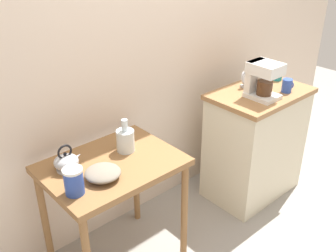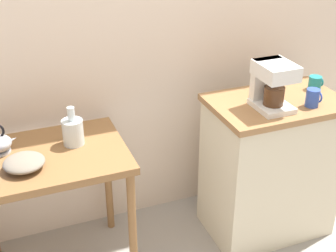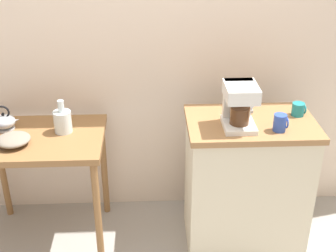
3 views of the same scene
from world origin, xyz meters
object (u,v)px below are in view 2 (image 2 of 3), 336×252
object	(u,v)px
bowl_stoneware	(24,163)
glass_carafe_vase	(73,131)
mug_dark_teal	(315,83)
table_clock	(265,83)
coffee_maker	(272,83)
mug_blue	(313,98)

from	to	relation	value
bowl_stoneware	glass_carafe_vase	bearing A→B (deg)	30.01
mug_dark_teal	table_clock	bearing A→B (deg)	167.27
glass_carafe_vase	coffee_maker	size ratio (longest dim) A/B	0.81
mug_dark_teal	bowl_stoneware	bearing A→B (deg)	-177.85
glass_carafe_vase	table_clock	size ratio (longest dim) A/B	1.63
bowl_stoneware	table_clock	bearing A→B (deg)	5.44
bowl_stoneware	mug_dark_teal	distance (m)	1.70
glass_carafe_vase	bowl_stoneware	bearing A→B (deg)	-149.99
coffee_maker	mug_blue	distance (m)	0.25
bowl_stoneware	glass_carafe_vase	distance (m)	0.31
coffee_maker	mug_dark_teal	bearing A→B (deg)	16.92
coffee_maker	mug_dark_teal	size ratio (longest dim) A/B	3.17
bowl_stoneware	table_clock	world-z (taller)	table_clock
coffee_maker	mug_blue	bearing A→B (deg)	-18.28
bowl_stoneware	table_clock	distance (m)	1.41
glass_carafe_vase	coffee_maker	world-z (taller)	coffee_maker
glass_carafe_vase	table_clock	xyz separation A→B (m)	(1.12, -0.02, 0.11)
coffee_maker	mug_dark_teal	xyz separation A→B (m)	(0.39, 0.12, -0.10)
bowl_stoneware	coffee_maker	distance (m)	1.33
mug_blue	mug_dark_teal	size ratio (longest dim) A/B	1.22
bowl_stoneware	mug_blue	xyz separation A→B (m)	(1.53, -0.13, 0.14)
table_clock	coffee_maker	bearing A→B (deg)	-113.76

